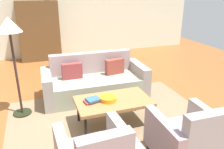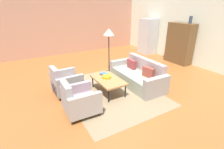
# 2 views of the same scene
# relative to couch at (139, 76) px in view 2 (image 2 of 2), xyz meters

# --- Properties ---
(ground_plane) EXTENTS (11.48, 11.48, 0.00)m
(ground_plane) POSITION_rel_couch_xyz_m (-0.33, -0.59, -0.29)
(ground_plane) COLOR brown
(wall_back) EXTENTS (9.57, 0.12, 2.80)m
(wall_back) POSITION_rel_couch_xyz_m (-0.33, 3.41, 1.11)
(wall_back) COLOR silver
(wall_back) RESTS_ON ground
(wall_left) EXTENTS (0.12, 7.99, 2.80)m
(wall_left) POSITION_rel_couch_xyz_m (-5.11, -0.59, 1.11)
(wall_left) COLOR tan
(wall_left) RESTS_ON ground
(area_rug) EXTENTS (3.40, 2.60, 0.01)m
(area_rug) POSITION_rel_couch_xyz_m (-0.00, -1.14, -0.28)
(area_rug) COLOR #846F51
(area_rug) RESTS_ON ground
(couch) EXTENTS (2.12, 0.94, 0.86)m
(couch) POSITION_rel_couch_xyz_m (0.00, 0.00, 0.00)
(couch) COLOR gray
(couch) RESTS_ON ground
(coffee_table) EXTENTS (1.20, 0.70, 0.45)m
(coffee_table) POSITION_rel_couch_xyz_m (-0.00, -1.19, 0.12)
(coffee_table) COLOR black
(coffee_table) RESTS_ON ground
(armchair_left) EXTENTS (0.83, 0.83, 0.88)m
(armchair_left) POSITION_rel_couch_xyz_m (-0.60, -2.35, 0.06)
(armchair_left) COLOR #302911
(armchair_left) RESTS_ON ground
(armchair_right) EXTENTS (0.82, 0.82, 0.88)m
(armchair_right) POSITION_rel_couch_xyz_m (0.60, -2.35, 0.06)
(armchair_right) COLOR #321F18
(armchair_right) RESTS_ON ground
(fruit_bowl) EXTENTS (0.27, 0.27, 0.07)m
(fruit_bowl) POSITION_rel_couch_xyz_m (-0.09, -1.19, 0.20)
(fruit_bowl) COLOR orange
(fruit_bowl) RESTS_ON coffee_table
(book_stack) EXTENTS (0.30, 0.22, 0.06)m
(book_stack) POSITION_rel_couch_xyz_m (-0.33, -1.15, 0.19)
(book_stack) COLOR brown
(book_stack) RESTS_ON coffee_table
(cabinet) EXTENTS (1.20, 0.51, 1.80)m
(cabinet) POSITION_rel_couch_xyz_m (-0.91, 3.06, 0.61)
(cabinet) COLOR brown
(cabinet) RESTS_ON ground
(vase_tall) EXTENTS (0.13, 0.13, 0.30)m
(vase_tall) POSITION_rel_couch_xyz_m (-0.56, 3.06, 1.66)
(vase_tall) COLOR #333D4B
(vase_tall) RESTS_ON cabinet
(refrigerator) EXTENTS (0.80, 0.73, 1.85)m
(refrigerator) POSITION_rel_couch_xyz_m (-2.96, 2.96, 0.64)
(refrigerator) COLOR #B7BABF
(refrigerator) RESTS_ON ground
(floor_lamp) EXTENTS (0.40, 0.40, 1.72)m
(floor_lamp) POSITION_rel_couch_xyz_m (-1.45, -0.34, 1.16)
(floor_lamp) COLOR black
(floor_lamp) RESTS_ON ground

